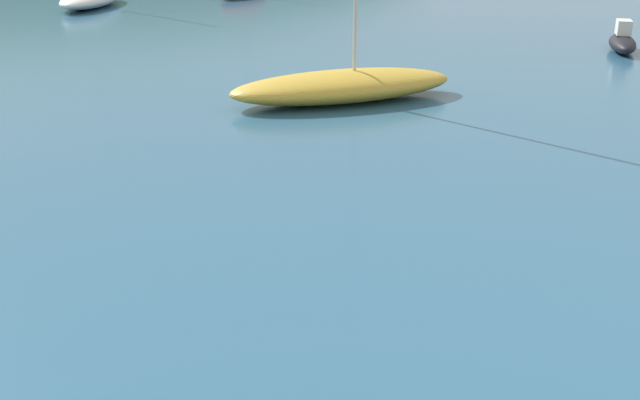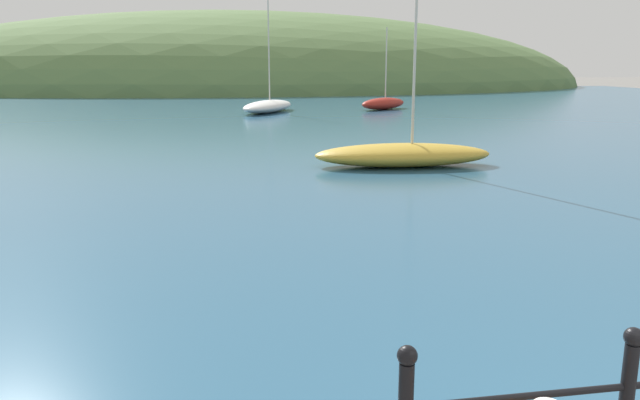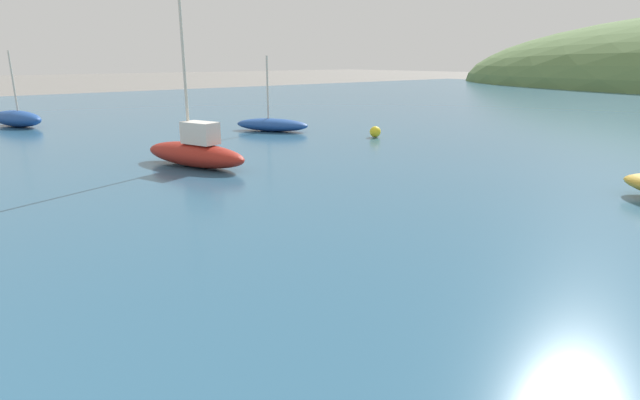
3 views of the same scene
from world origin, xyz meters
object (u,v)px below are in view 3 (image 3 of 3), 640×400
object	(u,v)px
boat_far_left	(195,151)
boat_white_sailboat	(272,124)
boat_nearest_quay	(17,118)
mooring_buoy	(375,132)

from	to	relation	value
boat_far_left	boat_white_sailboat	distance (m)	6.57
boat_nearest_quay	mooring_buoy	xyz separation A→B (m)	(11.24, 8.99, -0.14)
boat_far_left	mooring_buoy	distance (m)	7.03
boat_white_sailboat	boat_nearest_quay	distance (m)	10.46
boat_far_left	mooring_buoy	size ratio (longest dim) A/B	10.84
boat_far_left	boat_white_sailboat	bearing A→B (deg)	128.45
boat_far_left	mooring_buoy	xyz separation A→B (m)	(-0.50, 7.01, -0.19)
boat_far_left	boat_nearest_quay	bearing A→B (deg)	-170.44
boat_far_left	boat_nearest_quay	world-z (taller)	boat_far_left
boat_nearest_quay	mooring_buoy	size ratio (longest dim) A/B	7.99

